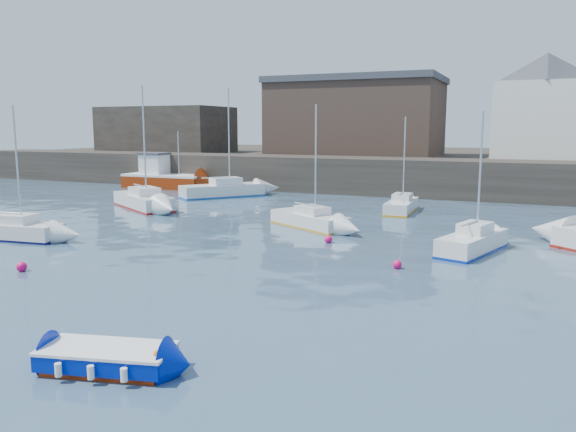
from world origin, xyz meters
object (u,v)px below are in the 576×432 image
at_px(blue_dinghy, 107,358).
at_px(sailboat_h, 223,190).
at_px(buoy_mid, 397,268).
at_px(sailboat_f, 402,205).
at_px(fishing_boat, 163,177).
at_px(buoy_near, 22,271).
at_px(sailboat_e, 143,201).
at_px(sailboat_b, 310,219).
at_px(buoy_far, 328,243).
at_px(sailboat_c, 473,242).
at_px(sailboat_a, 14,230).

relative_size(blue_dinghy, sailboat_h, 0.38).
xyz_separation_m(blue_dinghy, buoy_mid, (4.07, 12.12, -0.32)).
bearing_deg(blue_dinghy, sailboat_f, 87.88).
xyz_separation_m(fishing_boat, sailboat_h, (8.50, -3.80, -0.44)).
bearing_deg(buoy_near, fishing_boat, 115.53).
distance_m(sailboat_f, buoy_near, 23.74).
relative_size(fishing_boat, sailboat_h, 0.92).
xyz_separation_m(fishing_boat, sailboat_e, (6.72, -11.65, -0.46)).
height_order(sailboat_b, buoy_far, sailboat_b).
xyz_separation_m(blue_dinghy, fishing_boat, (-22.54, 33.49, 0.68)).
bearing_deg(sailboat_b, sailboat_c, -18.60).
bearing_deg(blue_dinghy, sailboat_h, 115.30).
bearing_deg(buoy_mid, buoy_far, 138.81).
height_order(buoy_near, buoy_mid, buoy_near).
height_order(sailboat_e, buoy_mid, sailboat_e).
height_order(sailboat_b, sailboat_e, sailboat_e).
distance_m(sailboat_c, buoy_mid, 4.98).
height_order(blue_dinghy, sailboat_e, sailboat_e).
bearing_deg(sailboat_f, sailboat_e, -162.25).
bearing_deg(sailboat_h, sailboat_b, -41.61).
bearing_deg(buoy_mid, sailboat_b, 131.93).
bearing_deg(sailboat_a, buoy_mid, 5.27).
bearing_deg(sailboat_f, sailboat_h, 170.69).
bearing_deg(sailboat_c, buoy_mid, -119.68).
bearing_deg(fishing_boat, sailboat_e, -60.05).
height_order(fishing_boat, buoy_mid, fishing_boat).
xyz_separation_m(sailboat_b, buoy_far, (2.41, -3.69, -0.44)).
relative_size(sailboat_b, buoy_mid, 18.64).
distance_m(sailboat_c, sailboat_h, 24.47).
xyz_separation_m(sailboat_b, sailboat_c, (9.05, -3.05, 0.04)).
bearing_deg(blue_dinghy, sailboat_e, 125.92).
bearing_deg(buoy_far, sailboat_a, -159.91).
relative_size(sailboat_f, buoy_mid, 17.17).
bearing_deg(buoy_near, sailboat_h, 101.15).
distance_m(sailboat_f, buoy_far, 11.50).
height_order(sailboat_b, buoy_near, sailboat_b).
distance_m(sailboat_f, sailboat_h, 15.24).
distance_m(blue_dinghy, sailboat_c, 17.68).
bearing_deg(sailboat_c, sailboat_b, 161.40).
relative_size(blue_dinghy, fishing_boat, 0.41).
relative_size(buoy_near, buoy_far, 1.02).
bearing_deg(sailboat_a, sailboat_h, 87.39).
bearing_deg(sailboat_c, sailboat_h, 147.17).
bearing_deg(fishing_boat, sailboat_c, -30.42).
height_order(blue_dinghy, sailboat_h, sailboat_h).
bearing_deg(sailboat_b, blue_dinghy, -82.60).
height_order(blue_dinghy, buoy_far, blue_dinghy).
distance_m(sailboat_a, buoy_near, 7.19).
bearing_deg(sailboat_c, sailboat_a, -164.23).
relative_size(blue_dinghy, buoy_far, 8.45).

